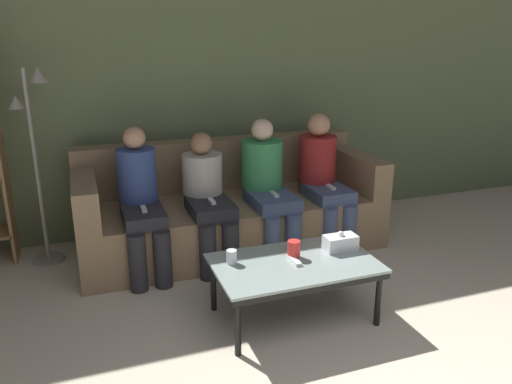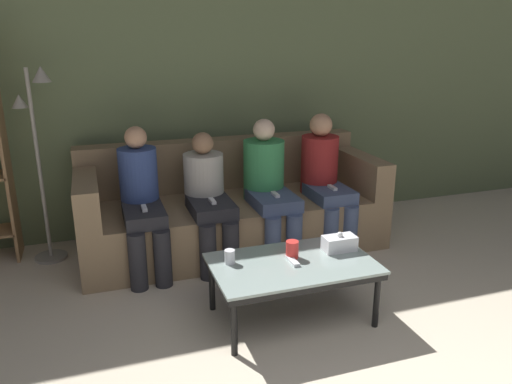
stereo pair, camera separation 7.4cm
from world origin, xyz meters
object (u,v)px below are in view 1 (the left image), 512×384
(game_remote, at_px, (294,260))
(seated_person_mid_left, at_px, (207,195))
(cup_near_right, at_px, (232,257))
(tissue_box, at_px, (340,242))
(coffee_table, at_px, (294,267))
(seated_person_mid_right, at_px, (267,183))
(couch, at_px, (230,210))
(standing_lamp, at_px, (36,147))
(cup_near_left, at_px, (294,249))
(seated_person_right_end, at_px, (323,176))
(seated_person_left_end, at_px, (141,198))

(game_remote, relative_size, seated_person_mid_left, 0.14)
(cup_near_right, relative_size, tissue_box, 0.41)
(coffee_table, distance_m, seated_person_mid_left, 1.12)
(seated_person_mid_right, bearing_deg, couch, 139.07)
(standing_lamp, relative_size, seated_person_mid_left, 1.50)
(cup_near_left, relative_size, seated_person_right_end, 0.10)
(cup_near_left, xyz_separation_m, standing_lamp, (-1.56, 1.43, 0.50))
(standing_lamp, relative_size, seated_person_right_end, 1.37)
(tissue_box, bearing_deg, couch, 108.23)
(couch, height_order, coffee_table, couch)
(seated_person_mid_right, bearing_deg, seated_person_mid_left, -177.89)
(coffee_table, height_order, cup_near_right, cup_near_right)
(seated_person_mid_left, bearing_deg, seated_person_right_end, 1.36)
(coffee_table, height_order, game_remote, game_remote)
(tissue_box, distance_m, standing_lamp, 2.43)
(seated_person_left_end, xyz_separation_m, seated_person_right_end, (1.56, 0.02, 0.02))
(cup_near_right, xyz_separation_m, tissue_box, (0.75, -0.04, 0.01))
(game_remote, distance_m, standing_lamp, 2.21)
(cup_near_right, xyz_separation_m, seated_person_mid_left, (0.09, 0.95, 0.12))
(cup_near_right, height_order, seated_person_right_end, seated_person_right_end)
(seated_person_mid_left, distance_m, seated_person_mid_right, 0.52)
(game_remote, bearing_deg, seated_person_mid_left, 105.73)
(seated_person_mid_right, bearing_deg, standing_lamp, 166.73)
(tissue_box, bearing_deg, seated_person_left_end, 140.27)
(coffee_table, bearing_deg, seated_person_right_end, 55.48)
(tissue_box, xyz_separation_m, seated_person_mid_right, (-0.15, 1.01, 0.15))
(coffee_table, height_order, tissue_box, tissue_box)
(coffee_table, distance_m, cup_near_right, 0.41)
(cup_near_left, distance_m, game_remote, 0.08)
(cup_near_right, bearing_deg, seated_person_right_end, 40.68)
(couch, relative_size, seated_person_mid_left, 2.44)
(seated_person_mid_right, bearing_deg, coffee_table, -101.72)
(cup_near_right, height_order, standing_lamp, standing_lamp)
(cup_near_left, relative_size, cup_near_right, 1.27)
(seated_person_right_end, bearing_deg, seated_person_mid_right, -179.38)
(coffee_table, bearing_deg, couch, 91.64)
(tissue_box, distance_m, seated_person_mid_right, 1.03)
(cup_near_left, relative_size, seated_person_mid_right, 0.10)
(tissue_box, height_order, seated_person_left_end, seated_person_left_end)
(seated_person_mid_right, bearing_deg, tissue_box, -81.79)
(standing_lamp, bearing_deg, seated_person_left_end, -31.18)
(couch, relative_size, seated_person_left_end, 2.27)
(standing_lamp, xyz_separation_m, seated_person_mid_right, (1.76, -0.42, -0.35))
(seated_person_right_end, bearing_deg, coffee_table, -124.52)
(seated_person_left_end, bearing_deg, seated_person_mid_left, -0.06)
(couch, bearing_deg, cup_near_right, -106.22)
(seated_person_right_end, bearing_deg, cup_near_left, -125.32)
(coffee_table, relative_size, seated_person_mid_right, 0.92)
(cup_near_right, xyz_separation_m, standing_lamp, (-1.15, 1.38, 0.51))
(couch, height_order, game_remote, couch)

